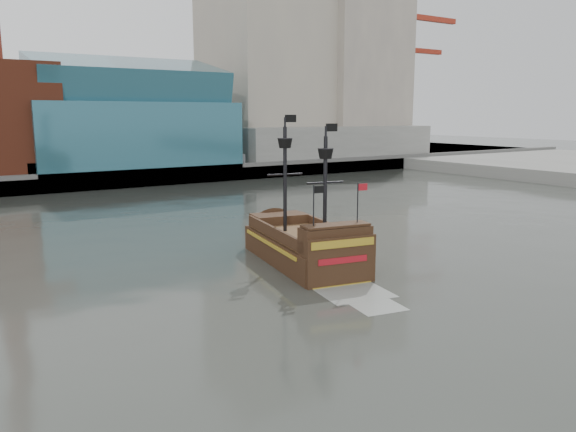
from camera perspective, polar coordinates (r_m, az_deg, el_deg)
ground at (r=25.64m, az=13.31°, el=-13.58°), size 400.00×400.00×0.00m
promenade_far at (r=109.72m, az=-23.98°, el=4.58°), size 220.00×60.00×2.00m
seawall at (r=80.83m, az=-20.57°, el=3.28°), size 220.00×1.00×2.60m
skyline at (r=103.99m, az=-21.31°, el=17.53°), size 149.00×45.00×62.00m
crane_a at (r=137.36m, az=11.63°, el=13.79°), size 22.50×4.00×32.25m
crane_b at (r=151.02m, az=11.52°, el=12.12°), size 19.10×4.00×26.25m
pirate_ship at (r=39.06m, az=1.66°, el=-3.43°), size 6.91×15.22×10.98m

